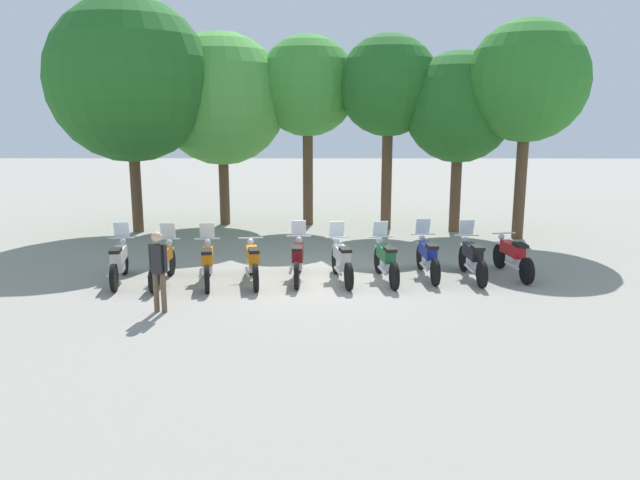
# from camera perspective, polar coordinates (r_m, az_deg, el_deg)

# --- Properties ---
(ground_plane) EXTENTS (80.00, 80.00, 0.00)m
(ground_plane) POSITION_cam_1_polar(r_m,az_deg,el_deg) (15.03, -0.01, -3.75)
(ground_plane) COLOR gray
(motorcycle_0) EXTENTS (0.63, 2.18, 1.37)m
(motorcycle_0) POSITION_cam_1_polar(r_m,az_deg,el_deg) (15.54, -18.11, -1.86)
(motorcycle_0) COLOR black
(motorcycle_0) RESTS_ON ground_plane
(motorcycle_1) EXTENTS (0.62, 2.19, 1.37)m
(motorcycle_1) POSITION_cam_1_polar(r_m,az_deg,el_deg) (15.14, -14.36, -1.99)
(motorcycle_1) COLOR black
(motorcycle_1) RESTS_ON ground_plane
(motorcycle_2) EXTENTS (0.63, 2.18, 1.37)m
(motorcycle_2) POSITION_cam_1_polar(r_m,az_deg,el_deg) (14.93, -10.38, -2.01)
(motorcycle_2) COLOR black
(motorcycle_2) RESTS_ON ground_plane
(motorcycle_3) EXTENTS (0.67, 2.17, 0.99)m
(motorcycle_3) POSITION_cam_1_polar(r_m,az_deg,el_deg) (14.87, -6.25, -2.00)
(motorcycle_3) COLOR black
(motorcycle_3) RESTS_ON ground_plane
(motorcycle_4) EXTENTS (0.62, 2.19, 1.37)m
(motorcycle_4) POSITION_cam_1_polar(r_m,az_deg,el_deg) (15.01, -2.06, -1.74)
(motorcycle_4) COLOR black
(motorcycle_4) RESTS_ON ground_plane
(motorcycle_5) EXTENTS (0.65, 2.17, 1.37)m
(motorcycle_5) POSITION_cam_1_polar(r_m,az_deg,el_deg) (14.89, 2.01, -1.86)
(motorcycle_5) COLOR black
(motorcycle_5) RESTS_ON ground_plane
(motorcycle_6) EXTENTS (0.62, 2.18, 1.37)m
(motorcycle_6) POSITION_cam_1_polar(r_m,az_deg,el_deg) (14.99, 6.10, -1.82)
(motorcycle_6) COLOR black
(motorcycle_6) RESTS_ON ground_plane
(motorcycle_7) EXTENTS (0.62, 2.19, 1.37)m
(motorcycle_7) POSITION_cam_1_polar(r_m,az_deg,el_deg) (15.49, 9.92, -1.49)
(motorcycle_7) COLOR black
(motorcycle_7) RESTS_ON ground_plane
(motorcycle_8) EXTENTS (0.62, 2.19, 1.37)m
(motorcycle_8) POSITION_cam_1_polar(r_m,az_deg,el_deg) (15.55, 13.91, -1.61)
(motorcycle_8) COLOR black
(motorcycle_8) RESTS_ON ground_plane
(motorcycle_9) EXTENTS (0.62, 2.18, 0.99)m
(motorcycle_9) POSITION_cam_1_polar(r_m,az_deg,el_deg) (16.10, 17.38, -1.41)
(motorcycle_9) COLOR black
(motorcycle_9) RESTS_ON ground_plane
(person_0) EXTENTS (0.41, 0.27, 1.68)m
(person_0) POSITION_cam_1_polar(r_m,az_deg,el_deg) (12.87, -14.73, -2.30)
(person_0) COLOR brown
(person_0) RESTS_ON ground_plane
(tree_0) EXTENTS (5.35, 5.35, 7.72)m
(tree_0) POSITION_cam_1_polar(r_m,az_deg,el_deg) (21.62, -17.23, 13.96)
(tree_0) COLOR brown
(tree_0) RESTS_ON ground_plane
(tree_1) EXTENTS (4.61, 4.61, 6.77)m
(tree_1) POSITION_cam_1_polar(r_m,az_deg,el_deg) (22.45, -9.12, 12.74)
(tree_1) COLOR brown
(tree_1) RESTS_ON ground_plane
(tree_2) EXTENTS (3.50, 3.50, 6.66)m
(tree_2) POSITION_cam_1_polar(r_m,az_deg,el_deg) (22.13, -1.16, 13.99)
(tree_2) COLOR brown
(tree_2) RESTS_ON ground_plane
(tree_3) EXTENTS (3.41, 3.41, 6.60)m
(tree_3) POSITION_cam_1_polar(r_m,az_deg,el_deg) (21.46, 6.37, 13.95)
(tree_3) COLOR brown
(tree_3) RESTS_ON ground_plane
(tree_4) EXTENTS (3.67, 3.67, 6.02)m
(tree_4) POSITION_cam_1_polar(r_m,az_deg,el_deg) (21.33, 12.77, 11.86)
(tree_4) COLOR brown
(tree_4) RESTS_ON ground_plane
(tree_5) EXTENTS (3.76, 3.76, 6.84)m
(tree_5) POSITION_cam_1_polar(r_m,az_deg,el_deg) (20.62, 18.63, 13.71)
(tree_5) COLOR brown
(tree_5) RESTS_ON ground_plane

